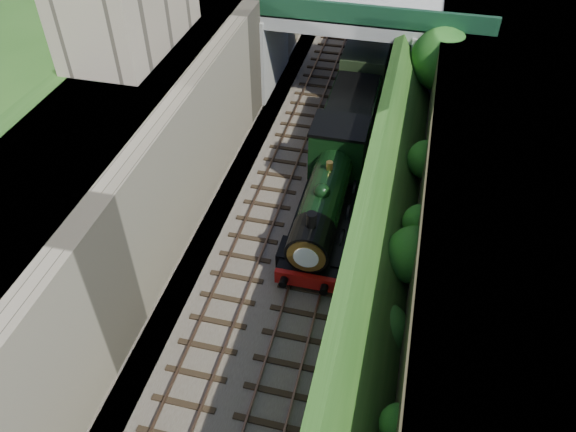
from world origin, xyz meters
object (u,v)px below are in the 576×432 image
object	(u,v)px
road_bridge	(364,38)
tender	(351,120)
locomotive	(327,194)
tree	(444,61)

from	to	relation	value
road_bridge	tender	distance (m)	6.37
road_bridge	locomotive	size ratio (longest dim) A/B	1.56
tree	tender	xyz separation A→B (m)	(-4.71, -2.67, -3.03)
tree	locomotive	bearing A→B (deg)	-115.18
road_bridge	locomotive	bearing A→B (deg)	-88.89
locomotive	tender	distance (m)	7.37
road_bridge	locomotive	distance (m)	13.42
tender	road_bridge	bearing A→B (deg)	92.49
locomotive	tender	world-z (taller)	locomotive
tree	road_bridge	bearing A→B (deg)	147.16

